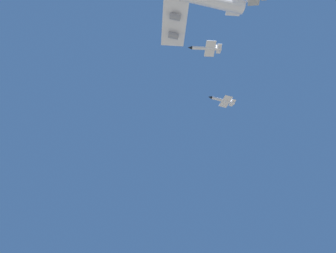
{
  "coord_description": "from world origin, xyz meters",
  "views": [
    {
      "loc": [
        19.27,
        95.91,
        3.87
      ],
      "look_at": [
        7.12,
        21.03,
        75.76
      ],
      "focal_mm": 31.36,
      "sensor_mm": 36.0,
      "label": 1
    }
  ],
  "objects": [
    {
      "name": "chase_jet_left_wing",
      "position": [
        -8.9,
        29.09,
        118.47
      ],
      "size": [
        15.25,
        8.43,
        4.0
      ],
      "rotation": [
        0.0,
        0.0,
        -0.11
      ],
      "color": "silver"
    },
    {
      "name": "chase_jet_lead",
      "position": [
        -25.23,
        0.36,
        118.69
      ],
      "size": [
        15.31,
        8.6,
        4.0
      ],
      "rotation": [
        0.0,
        0.0,
        0.16
      ],
      "color": "silver"
    }
  ]
}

